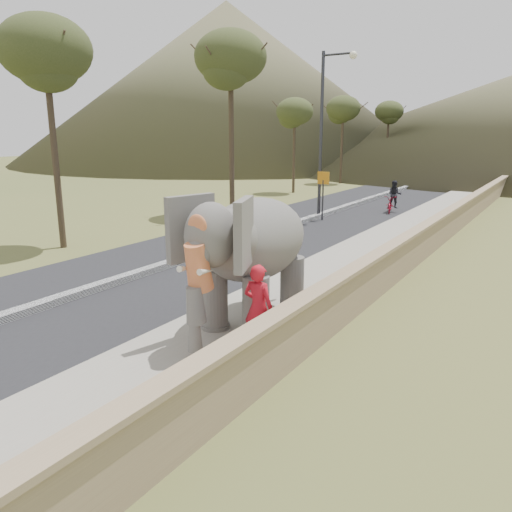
# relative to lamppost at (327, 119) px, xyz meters

# --- Properties ---
(ground) EXTENTS (160.00, 160.00, 0.00)m
(ground) POSITION_rel_lamppost_xyz_m (4.69, -16.22, -4.87)
(ground) COLOR olive
(ground) RESTS_ON ground
(road) EXTENTS (7.00, 120.00, 0.03)m
(road) POSITION_rel_lamppost_xyz_m (-0.31, -6.22, -4.86)
(road) COLOR black
(road) RESTS_ON ground
(median) EXTENTS (0.35, 120.00, 0.22)m
(median) POSITION_rel_lamppost_xyz_m (-0.31, -6.22, -4.76)
(median) COLOR black
(median) RESTS_ON ground
(walkway) EXTENTS (3.00, 120.00, 0.15)m
(walkway) POSITION_rel_lamppost_xyz_m (4.69, -6.22, -4.80)
(walkway) COLOR #9E9687
(walkway) RESTS_ON ground
(parapet) EXTENTS (0.30, 120.00, 1.10)m
(parapet) POSITION_rel_lamppost_xyz_m (6.34, -6.22, -4.32)
(parapet) COLOR tan
(parapet) RESTS_ON ground
(lamppost) EXTENTS (1.76, 0.36, 8.00)m
(lamppost) POSITION_rel_lamppost_xyz_m (0.00, 0.00, 0.00)
(lamppost) COLOR #2E2E33
(lamppost) RESTS_ON ground
(signboard) EXTENTS (0.60, 0.08, 2.40)m
(signboard) POSITION_rel_lamppost_xyz_m (0.19, -0.66, -3.23)
(signboard) COLOR #2D2D33
(signboard) RESTS_ON ground
(hill_left) EXTENTS (60.00, 60.00, 22.00)m
(hill_left) POSITION_rel_lamppost_xyz_m (-33.31, 38.78, 6.13)
(hill_left) COLOR brown
(hill_left) RESTS_ON ground
(elephant_and_man) EXTENTS (2.39, 4.12, 2.90)m
(elephant_and_man) POSITION_rel_lamppost_xyz_m (4.71, -14.05, -3.29)
(elephant_and_man) COLOR slate
(elephant_and_man) RESTS_ON ground
(motorcyclist) EXTENTS (1.15, 1.89, 1.74)m
(motorcyclist) POSITION_rel_lamppost_xyz_m (2.34, 3.60, -4.21)
(motorcyclist) COLOR maroon
(motorcyclist) RESTS_ON ground
(trees) EXTENTS (47.78, 43.40, 9.47)m
(trees) POSITION_rel_lamppost_xyz_m (6.92, 10.38, -0.95)
(trees) COLOR #473828
(trees) RESTS_ON ground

